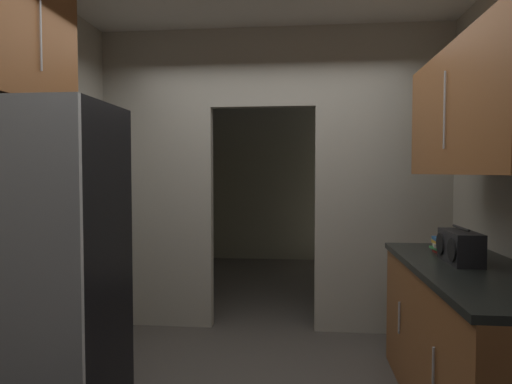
{
  "coord_description": "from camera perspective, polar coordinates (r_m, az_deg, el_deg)",
  "views": [
    {
      "loc": [
        0.28,
        -2.77,
        1.48
      ],
      "look_at": [
        -0.08,
        0.7,
        1.33
      ],
      "focal_mm": 31.59,
      "sensor_mm": 36.0,
      "label": 1
    }
  ],
  "objects": [
    {
      "name": "upper_cabinet_fridgeside",
      "position": [
        3.2,
        -28.53,
        17.98
      ],
      "size": [
        0.36,
        0.93,
        0.9
      ],
      "color": "brown"
    },
    {
      "name": "adjoining_room_shell",
      "position": [
        6.54,
        3.4,
        1.83
      ],
      "size": [
        3.25,
        3.52,
        2.82
      ],
      "color": "gray",
      "rests_on": "ground"
    },
    {
      "name": "upper_cabinet_counterside",
      "position": [
        2.93,
        26.21,
        9.35
      ],
      "size": [
        0.36,
        1.65,
        0.75
      ],
      "color": "brown"
    },
    {
      "name": "kitchen_partition",
      "position": [
        4.25,
        2.45,
        2.91
      ],
      "size": [
        3.25,
        0.12,
        2.82
      ],
      "color": "#ADA899",
      "rests_on": "ground"
    },
    {
      "name": "boombox",
      "position": [
        3.06,
        24.43,
        -6.36
      ],
      "size": [
        0.18,
        0.38,
        0.22
      ],
      "color": "black",
      "rests_on": "lower_cabinet_run"
    },
    {
      "name": "lower_cabinet_run",
      "position": [
        3.08,
        25.7,
        -17.08
      ],
      "size": [
        0.69,
        1.84,
        0.93
      ],
      "color": "brown",
      "rests_on": "ground"
    },
    {
      "name": "refrigerator",
      "position": [
        2.93,
        -25.64,
        -8.47
      ],
      "size": [
        0.84,
        0.71,
        1.88
      ],
      "color": "black",
      "rests_on": "ground"
    },
    {
      "name": "book_stack",
      "position": [
        3.39,
        22.52,
        -6.23
      ],
      "size": [
        0.15,
        0.16,
        0.11
      ],
      "color": "red",
      "rests_on": "lower_cabinet_run"
    }
  ]
}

